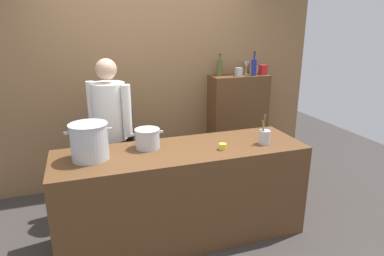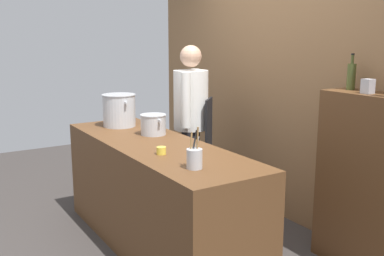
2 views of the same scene
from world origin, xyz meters
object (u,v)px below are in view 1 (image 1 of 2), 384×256
(chef, at_px, (111,127))
(stockpot_large, at_px, (89,141))
(spice_tin_silver, at_px, (239,72))
(stockpot_small, at_px, (147,138))
(wine_bottle_cobalt, at_px, (254,67))
(wine_bottle_olive, at_px, (220,67))
(butter_jar, at_px, (223,147))
(utensil_crock, at_px, (264,137))
(spice_tin_red, at_px, (263,70))
(spice_tin_cream, at_px, (254,69))
(wine_glass_wide, at_px, (246,65))

(chef, relative_size, stockpot_large, 4.40)
(spice_tin_silver, bearing_deg, stockpot_small, -144.13)
(wine_bottle_cobalt, xyz_separation_m, wine_bottle_olive, (-0.42, 0.12, -0.00))
(butter_jar, bearing_deg, utensil_crock, 1.82)
(stockpot_small, relative_size, spice_tin_red, 2.33)
(wine_bottle_cobalt, bearing_deg, chef, -167.22)
(spice_tin_cream, bearing_deg, spice_tin_red, -62.61)
(chef, xyz_separation_m, wine_glass_wide, (1.84, 0.60, 0.49))
(spice_tin_silver, bearing_deg, stockpot_large, -149.63)
(stockpot_large, distance_m, spice_tin_cream, 2.53)
(stockpot_small, relative_size, butter_jar, 4.15)
(spice_tin_red, bearing_deg, chef, -167.32)
(stockpot_large, relative_size, spice_tin_silver, 3.63)
(utensil_crock, bearing_deg, chef, 148.91)
(wine_bottle_olive, xyz_separation_m, spice_tin_red, (0.58, -0.09, -0.04))
(stockpot_small, height_order, spice_tin_cream, spice_tin_cream)
(utensil_crock, relative_size, spice_tin_red, 2.19)
(stockpot_large, relative_size, spice_tin_cream, 3.54)
(wine_glass_wide, relative_size, spice_tin_cream, 1.55)
(stockpot_small, distance_m, utensil_crock, 1.09)
(wine_bottle_olive, bearing_deg, wine_glass_wide, 7.65)
(butter_jar, distance_m, wine_bottle_olive, 1.55)
(stockpot_large, distance_m, wine_bottle_olive, 2.10)
(wine_glass_wide, relative_size, spice_tin_silver, 1.59)
(stockpot_large, xyz_separation_m, spice_tin_cream, (2.18, 1.24, 0.34))
(chef, height_order, wine_bottle_cobalt, chef)
(wine_bottle_olive, xyz_separation_m, wine_glass_wide, (0.41, 0.05, 0.01))
(wine_bottle_cobalt, xyz_separation_m, wine_glass_wide, (-0.02, 0.17, 0.01))
(chef, relative_size, spice_tin_red, 13.27)
(stockpot_large, relative_size, butter_jar, 5.38)
(stockpot_large, height_order, spice_tin_red, spice_tin_red)
(spice_tin_cream, bearing_deg, spice_tin_silver, -155.39)
(stockpot_large, xyz_separation_m, utensil_crock, (1.56, -0.14, -0.08))
(stockpot_small, relative_size, wine_glass_wide, 1.76)
(chef, bearing_deg, wine_bottle_olive, -115.36)
(butter_jar, xyz_separation_m, wine_glass_wide, (0.94, 1.41, 0.53))
(stockpot_large, xyz_separation_m, spice_tin_silver, (1.89, 1.11, 0.34))
(spice_tin_cream, bearing_deg, wine_glass_wide, 170.14)
(chef, bearing_deg, wine_bottle_cobalt, -123.23)
(wine_bottle_olive, distance_m, wine_glass_wide, 0.41)
(utensil_crock, relative_size, butter_jar, 3.91)
(chef, relative_size, spice_tin_silver, 15.95)
(chef, distance_m, wine_glass_wide, 2.00)
(utensil_crock, xyz_separation_m, wine_bottle_olive, (0.11, 1.35, 0.48))
(butter_jar, bearing_deg, spice_tin_cream, 53.07)
(utensil_crock, height_order, wine_bottle_cobalt, wine_bottle_cobalt)
(chef, bearing_deg, spice_tin_cream, -119.48)
(chef, height_order, butter_jar, chef)
(stockpot_large, bearing_deg, spice_tin_cream, 29.65)
(wine_bottle_cobalt, xyz_separation_m, spice_tin_silver, (-0.20, 0.03, -0.06))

